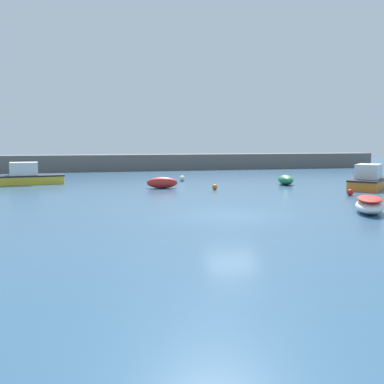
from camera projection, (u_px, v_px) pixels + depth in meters
ground_plane at (233, 217)px, 20.41m from camera, size 120.00×120.00×0.20m
harbor_breakwater at (146, 162)px, 52.94m from camera, size 61.36×3.09×1.90m
cabin_cruiser_white at (28, 176)px, 35.44m from camera, size 5.72×2.68×1.80m
rowboat_with_red_cover at (369, 205)px, 21.12m from camera, size 2.67×3.25×0.81m
dinghy_near_pier at (286, 180)px, 34.84m from camera, size 1.67×2.50×0.78m
motorboat_grey_hull at (369, 180)px, 31.93m from camera, size 5.39×5.27×1.84m
fishing_dinghy_green at (162, 183)px, 32.18m from camera, size 2.41×1.20×0.83m
mooring_buoy_red at (350, 192)px, 27.86m from camera, size 0.41×0.41×0.41m
mooring_buoy_orange at (215, 187)px, 31.19m from camera, size 0.39×0.39×0.39m
mooring_buoy_white at (182, 178)px, 37.88m from camera, size 0.50×0.50×0.50m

